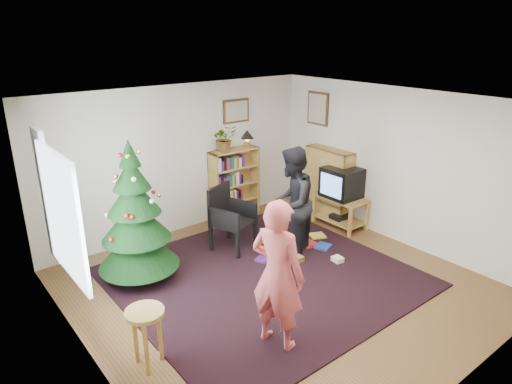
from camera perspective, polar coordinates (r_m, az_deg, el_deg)
floor at (r=6.39m, az=2.66°, el=-11.67°), size 5.00×5.00×0.00m
ceiling at (r=5.52m, az=3.08°, el=11.06°), size 5.00×5.00×0.00m
wall_back at (r=7.79m, az=-9.39°, el=4.01°), size 5.00×0.02×2.50m
wall_front at (r=4.47m, az=24.86°, el=-10.06°), size 5.00×0.02×2.50m
wall_left at (r=4.71m, az=-20.87°, el=-7.88°), size 0.02×5.00×2.50m
wall_right at (r=7.65m, az=17.10°, el=3.08°), size 0.02×5.00×2.50m
rug at (r=6.58m, az=0.92°, el=-10.54°), size 3.80×3.60×0.02m
window_pane at (r=5.15m, az=-23.03°, el=-2.73°), size 0.04×1.20×1.40m
curtain at (r=5.80m, az=-24.64°, el=-0.51°), size 0.06×0.35×1.60m
picture_back at (r=8.22m, az=-2.51°, el=10.08°), size 0.55×0.03×0.42m
picture_right at (r=8.55m, az=7.75°, el=10.30°), size 0.03×0.50×0.60m
christmas_tree at (r=6.39m, az=-14.79°, el=-3.89°), size 1.11×1.11×2.02m
bookshelf_back at (r=8.34m, az=-2.71°, el=1.11°), size 0.95×0.30×1.30m
bookshelf_right at (r=8.45m, az=9.02°, el=1.12°), size 0.30×0.95×1.30m
tv_stand at (r=8.22m, az=10.46°, el=-2.03°), size 0.50×0.91×0.55m
crt_tv at (r=8.05m, az=10.66°, el=1.18°), size 0.55×0.60×0.52m
armchair at (r=7.23m, az=-3.44°, el=-2.83°), size 0.73×0.75×1.03m
stool at (r=4.94m, az=-13.64°, el=-15.67°), size 0.40×0.40×0.67m
person_standing at (r=4.93m, az=2.71°, el=-10.34°), size 0.59×0.73×1.73m
person_by_chair at (r=6.85m, az=4.47°, el=-1.41°), size 1.05×0.97×1.72m
potted_plant at (r=7.99m, az=-3.98°, el=6.70°), size 0.49×0.45×0.46m
table_lamp at (r=8.28m, az=-1.11°, el=7.08°), size 0.23×0.23×0.31m
floor_clutter at (r=7.33m, az=6.21°, el=-7.05°), size 1.47×1.17×0.08m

